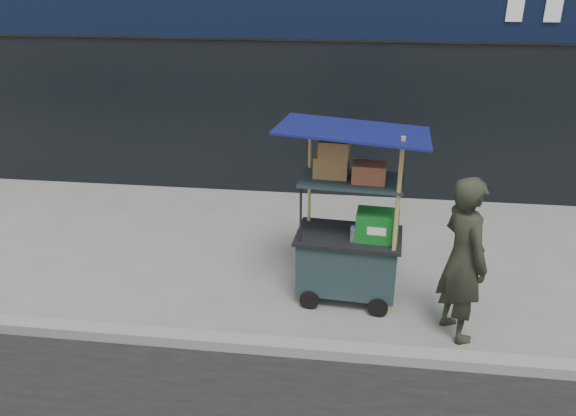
# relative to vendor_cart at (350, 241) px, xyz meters

# --- Properties ---
(ground) EXTENTS (80.00, 80.00, 0.00)m
(ground) POSITION_rel_vendor_cart_xyz_m (-0.13, -0.87, -0.71)
(ground) COLOR slate
(ground) RESTS_ON ground
(curb) EXTENTS (80.00, 0.18, 0.12)m
(curb) POSITION_rel_vendor_cart_xyz_m (-0.13, -1.07, -0.65)
(curb) COLOR gray
(curb) RESTS_ON ground
(vendor_cart) EXTENTS (1.57, 1.17, 2.03)m
(vendor_cart) POSITION_rel_vendor_cart_xyz_m (0.00, 0.00, 0.00)
(vendor_cart) COLOR #1A2C2D
(vendor_cart) RESTS_ON ground
(vendor_man) EXTENTS (0.63, 0.73, 1.70)m
(vendor_man) POSITION_rel_vendor_cart_xyz_m (1.10, -0.53, 0.14)
(vendor_man) COLOR #25291E
(vendor_man) RESTS_ON ground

